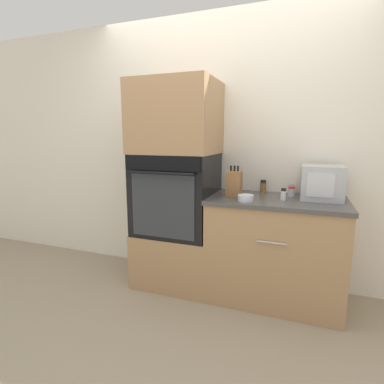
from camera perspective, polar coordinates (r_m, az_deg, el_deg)
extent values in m
plane|color=gray|center=(2.69, 2.05, -20.45)|extent=(12.00, 12.00, 0.00)
cube|color=silver|center=(2.91, 6.15, 7.87)|extent=(8.00, 0.05, 2.50)
cube|color=#A87F56|center=(2.94, -2.84, -12.15)|extent=(0.72, 0.60, 0.50)
cube|color=black|center=(2.76, -2.96, -0.29)|extent=(0.69, 0.59, 0.73)
cube|color=black|center=(2.45, -5.80, 5.46)|extent=(0.67, 0.01, 0.12)
cube|color=#33E54C|center=(2.45, -5.83, 5.46)|extent=(0.09, 0.00, 0.03)
cube|color=#282D33|center=(2.51, -5.65, -2.66)|extent=(0.57, 0.01, 0.55)
cylinder|color=black|center=(2.43, -6.08, 3.59)|extent=(0.59, 0.02, 0.02)
cube|color=#A87F56|center=(2.72, -3.09, 13.93)|extent=(0.72, 0.60, 0.63)
cube|color=#A87F56|center=(2.67, 15.41, -10.88)|extent=(1.07, 0.60, 0.85)
cube|color=#474442|center=(2.55, 15.89, -1.60)|extent=(1.09, 0.63, 0.03)
cylinder|color=#B7B7BC|center=(2.32, 14.93, -9.31)|extent=(0.22, 0.01, 0.01)
cube|color=#B2B5BA|center=(2.63, 23.53, 1.70)|extent=(0.31, 0.32, 0.27)
cube|color=silver|center=(2.47, 23.28, 1.20)|extent=(0.19, 0.01, 0.19)
cube|color=olive|center=(2.55, 8.02, 1.58)|extent=(0.12, 0.13, 0.21)
cylinder|color=black|center=(2.54, 7.45, 4.51)|extent=(0.02, 0.02, 0.04)
cylinder|color=black|center=(2.54, 8.10, 4.48)|extent=(0.02, 0.02, 0.04)
cylinder|color=black|center=(2.53, 8.76, 4.45)|extent=(0.02, 0.02, 0.04)
cylinder|color=silver|center=(2.38, 10.17, -1.15)|extent=(0.12, 0.12, 0.05)
cylinder|color=silver|center=(2.49, 17.00, -0.64)|extent=(0.04, 0.04, 0.08)
cylinder|color=black|center=(2.48, 17.06, 0.45)|extent=(0.04, 0.04, 0.02)
cylinder|color=silver|center=(2.67, 18.43, -0.09)|extent=(0.06, 0.06, 0.07)
cylinder|color=red|center=(2.66, 18.48, 0.80)|extent=(0.05, 0.05, 0.02)
cylinder|color=brown|center=(2.77, 18.44, 0.33)|extent=(0.04, 0.04, 0.07)
cylinder|color=#B7B7BC|center=(2.76, 18.49, 1.27)|extent=(0.04, 0.04, 0.02)
cylinder|color=brown|center=(2.77, 13.38, 0.80)|extent=(0.05, 0.05, 0.09)
cylinder|color=black|center=(2.76, 13.43, 1.98)|extent=(0.05, 0.05, 0.03)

